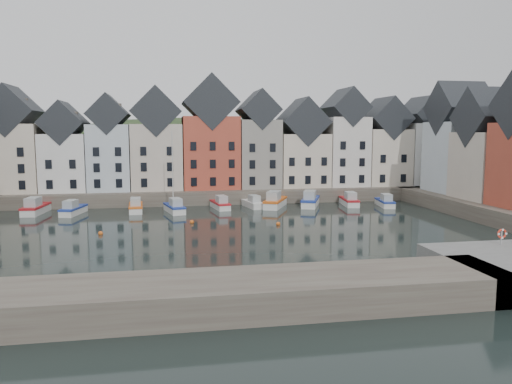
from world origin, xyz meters
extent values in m
plane|color=black|center=(0.00, 0.00, 0.00)|extent=(260.00, 260.00, 0.00)
cube|color=#4C423B|center=(0.00, 30.00, 1.00)|extent=(90.00, 16.00, 2.00)
cube|color=#4C423B|center=(-10.00, -22.00, 1.00)|extent=(50.00, 6.00, 2.00)
ellipsoid|color=#1D3018|center=(0.00, 56.00, -18.00)|extent=(153.60, 70.40, 64.00)
sphere|color=#1E2F15|center=(-13.94, 50.93, 8.70)|extent=(5.77, 5.77, 5.77)
sphere|color=#1E2F15|center=(24.86, 60.75, 8.12)|extent=(5.27, 5.27, 5.27)
sphere|color=#1E2F15|center=(31.82, 54.20, 7.88)|extent=(5.07, 5.07, 5.07)
sphere|color=#1E2F15|center=(14.28, 55.19, 7.82)|extent=(5.01, 5.01, 5.01)
sphere|color=#1E2F15|center=(-37.67, 56.61, 6.57)|extent=(3.94, 3.94, 3.94)
sphere|color=#1E2F15|center=(28.33, 60.25, 8.05)|extent=(5.21, 5.21, 5.21)
sphere|color=#1E2F15|center=(1.99, 58.64, 8.32)|extent=(5.45, 5.45, 5.45)
sphere|color=#1E2F15|center=(37.80, 48.31, 7.21)|extent=(4.49, 4.49, 4.49)
cube|color=beige|center=(-29.17, 28.00, 7.04)|extent=(7.67, 8.00, 10.07)
cube|color=black|center=(-29.17, 28.00, 13.97)|extent=(7.67, 8.16, 7.67)
cube|color=white|center=(-21.90, 28.00, 6.30)|extent=(6.56, 8.00, 8.61)
cube|color=black|center=(-21.90, 28.00, 12.23)|extent=(6.56, 8.16, 6.56)
cube|color=silver|center=(-15.37, 28.00, 7.01)|extent=(6.20, 8.00, 10.02)
cube|color=black|center=(-15.37, 28.00, 13.55)|extent=(6.20, 8.16, 6.20)
cube|color=beige|center=(-8.27, 28.00, 7.04)|extent=(7.70, 8.00, 10.08)
cube|color=black|center=(-8.27, 28.00, 13.98)|extent=(7.70, 8.16, 7.70)
cube|color=#B44733|center=(0.07, 28.00, 7.64)|extent=(8.69, 8.00, 11.28)
cube|color=black|center=(0.07, 28.00, 15.43)|extent=(8.69, 8.16, 8.69)
cube|color=gray|center=(7.78, 28.00, 7.39)|extent=(6.43, 8.00, 10.78)
cube|color=black|center=(7.78, 28.00, 14.37)|extent=(6.43, 8.16, 6.43)
cube|color=beige|center=(15.08, 28.00, 6.28)|extent=(7.88, 8.00, 8.56)
cube|color=black|center=(15.08, 28.00, 12.51)|extent=(7.88, 8.16, 7.88)
cube|color=silver|center=(22.42, 28.00, 7.64)|extent=(6.50, 8.00, 11.27)
cube|color=black|center=(22.42, 28.00, 14.88)|extent=(6.50, 8.16, 6.50)
cube|color=beige|center=(29.43, 28.00, 6.66)|extent=(7.23, 8.00, 9.32)
cube|color=black|center=(29.43, 28.00, 13.11)|extent=(7.23, 8.16, 7.23)
cube|color=white|center=(36.28, 28.00, 7.16)|extent=(6.18, 8.00, 10.32)
cube|color=black|center=(36.28, 28.00, 13.85)|extent=(6.18, 8.16, 6.18)
cube|color=silver|center=(36.00, 16.26, 7.19)|extent=(7.47, 8.00, 10.38)
cube|color=black|center=(36.00, 16.26, 14.36)|extent=(7.62, 8.00, 8.00)
cube|color=beige|center=(36.00, 8.26, 6.44)|extent=(8.14, 8.00, 8.89)
cube|color=black|center=(36.00, 8.26, 12.87)|extent=(8.30, 8.00, 8.00)
sphere|color=#D85B19|center=(-4.00, 8.00, 0.15)|extent=(0.50, 0.50, 0.50)
sphere|color=#D85B19|center=(6.00, 5.00, 0.15)|extent=(0.50, 0.50, 0.50)
sphere|color=#D85B19|center=(-14.00, 3.00, 0.15)|extent=(0.50, 0.50, 0.50)
cube|color=silver|center=(-24.31, 18.94, 0.38)|extent=(2.58, 6.65, 1.19)
cube|color=#AB181E|center=(-24.31, 18.94, 1.03)|extent=(2.70, 6.79, 0.27)
cube|color=#A1A8A9|center=(-24.41, 17.97, 1.68)|extent=(1.76, 2.73, 1.30)
cube|color=silver|center=(-19.23, 17.38, 0.33)|extent=(2.88, 5.89, 1.04)
cube|color=navy|center=(-19.23, 17.38, 0.90)|extent=(3.00, 6.02, 0.24)
cube|color=#A1A8A9|center=(-19.42, 16.55, 1.46)|extent=(1.78, 2.50, 1.13)
cube|color=silver|center=(-11.16, 18.19, 0.33)|extent=(1.98, 5.79, 1.05)
cube|color=#D85B19|center=(-11.16, 18.19, 0.90)|extent=(2.08, 5.91, 0.24)
cube|color=#A1A8A9|center=(-11.12, 17.34, 1.48)|extent=(1.44, 2.35, 1.14)
cube|color=silver|center=(-5.94, 16.60, 0.34)|extent=(2.95, 6.03, 1.06)
cube|color=navy|center=(-5.94, 16.60, 0.92)|extent=(3.07, 6.17, 0.24)
cube|color=#A1A8A9|center=(-5.75, 15.75, 1.50)|extent=(1.82, 2.55, 1.16)
cylinder|color=silver|center=(-6.06, 17.17, 5.79)|extent=(0.14, 0.14, 10.62)
cube|color=silver|center=(0.58, 18.84, 0.32)|extent=(2.49, 5.72, 1.01)
cube|color=#AB181E|center=(0.58, 18.84, 0.88)|extent=(2.60, 5.85, 0.23)
cube|color=#A1A8A9|center=(0.71, 18.02, 1.43)|extent=(1.62, 2.39, 1.11)
cube|color=silver|center=(5.34, 19.15, 0.31)|extent=(2.52, 5.43, 0.96)
cube|color=silver|center=(5.34, 19.15, 0.83)|extent=(2.62, 5.55, 0.22)
cube|color=#A1A8A9|center=(5.49, 18.38, 1.35)|extent=(1.59, 2.28, 1.05)
cube|color=silver|center=(8.69, 18.81, 0.40)|extent=(4.76, 7.12, 1.26)
cube|color=#D85B19|center=(8.69, 18.81, 1.09)|extent=(4.92, 7.29, 0.29)
cube|color=#A1A8A9|center=(8.25, 17.87, 1.78)|extent=(2.61, 3.17, 1.38)
cube|color=silver|center=(14.03, 18.90, 0.39)|extent=(4.42, 7.03, 1.24)
cube|color=navy|center=(14.03, 18.90, 1.07)|extent=(4.58, 7.19, 0.28)
cube|color=#A1A8A9|center=(13.65, 17.96, 1.75)|extent=(2.48, 3.10, 1.35)
cube|color=silver|center=(19.96, 18.66, 0.34)|extent=(2.50, 6.09, 1.08)
cube|color=#AB181E|center=(19.96, 18.66, 0.94)|extent=(2.61, 6.22, 0.25)
cube|color=#A1A8A9|center=(19.85, 17.78, 1.53)|extent=(1.66, 2.52, 1.18)
cube|color=silver|center=(24.78, 16.68, 0.32)|extent=(2.51, 5.64, 1.00)
cube|color=navy|center=(24.78, 16.68, 0.86)|extent=(2.62, 5.76, 0.23)
cube|color=#A1A8A9|center=(24.65, 15.88, 1.41)|extent=(1.61, 2.36, 1.09)
cube|color=gray|center=(19.49, -16.50, 2.55)|extent=(0.10, 0.10, 1.10)
torus|color=red|center=(19.49, -16.55, 2.90)|extent=(0.80, 0.14, 0.80)
camera|label=1|loc=(-6.88, -51.65, 11.09)|focal=35.00mm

